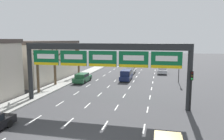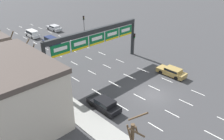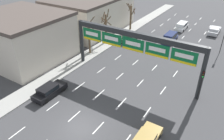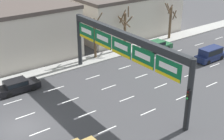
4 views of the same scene
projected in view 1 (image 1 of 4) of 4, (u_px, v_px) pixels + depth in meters
name	position (u px, v px, depth m)	size (l,w,h in m)	color
lane_dashes	(107.00, 100.00, 26.23)	(10.02, 67.00, 0.01)	white
sign_gantry	(103.00, 56.00, 23.74)	(18.63, 0.70, 6.84)	#232628
building_far	(31.00, 60.00, 40.81)	(12.58, 17.88, 7.00)	beige
suv_navy	(126.00, 75.00, 38.90)	(1.82, 4.71, 1.88)	#19234C
suv_white	(131.00, 69.00, 47.06)	(1.81, 4.73, 1.64)	silver
car_silver	(162.00, 70.00, 46.87)	(1.94, 4.88, 1.40)	#B7B7BC
car_green	(82.00, 77.00, 37.26)	(1.91, 4.82, 1.54)	#235B38
traffic_light_near_gantry	(179.00, 62.00, 36.80)	(0.30, 0.35, 4.92)	black
traffic_light_mid_block	(191.00, 83.00, 21.83)	(0.30, 0.35, 4.12)	black
tree_bare_second	(79.00, 60.00, 42.92)	(1.84, 1.87, 5.72)	brown
tree_bare_third	(55.00, 64.00, 34.34)	(2.27, 2.29, 6.48)	brown
tree_bare_furthest	(38.00, 69.00, 29.05)	(1.56, 1.52, 6.38)	brown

